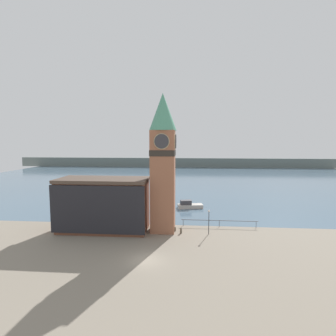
{
  "coord_description": "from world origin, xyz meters",
  "views": [
    {
      "loc": [
        5.0,
        -29.58,
        14.11
      ],
      "look_at": [
        1.95,
        7.95,
        10.26
      ],
      "focal_mm": 28.0,
      "sensor_mm": 36.0,
      "label": 1
    }
  ],
  "objects_px": {
    "mooring_bollard_near": "(175,229)",
    "mooring_bollard_far": "(181,230)",
    "boat_near": "(189,205)",
    "clock_tower": "(163,159)",
    "pier_building": "(103,204)",
    "lamp_post": "(209,217)"
  },
  "relations": [
    {
      "from": "mooring_bollard_far",
      "to": "lamp_post",
      "type": "relative_size",
      "value": 0.23
    },
    {
      "from": "mooring_bollard_near",
      "to": "mooring_bollard_far",
      "type": "height_order",
      "value": "mooring_bollard_far"
    },
    {
      "from": "mooring_bollard_near",
      "to": "mooring_bollard_far",
      "type": "relative_size",
      "value": 0.78
    },
    {
      "from": "clock_tower",
      "to": "mooring_bollard_near",
      "type": "xyz_separation_m",
      "value": [
        1.91,
        -0.13,
        -11.0
      ]
    },
    {
      "from": "pier_building",
      "to": "mooring_bollard_near",
      "type": "xyz_separation_m",
      "value": [
        11.34,
        0.43,
        -3.82
      ]
    },
    {
      "from": "boat_near",
      "to": "lamp_post",
      "type": "height_order",
      "value": "lamp_post"
    },
    {
      "from": "clock_tower",
      "to": "mooring_bollard_near",
      "type": "height_order",
      "value": "clock_tower"
    },
    {
      "from": "lamp_post",
      "to": "mooring_bollard_near",
      "type": "bearing_deg",
      "value": 169.17
    },
    {
      "from": "mooring_bollard_far",
      "to": "lamp_post",
      "type": "distance_m",
      "value": 4.75
    },
    {
      "from": "pier_building",
      "to": "mooring_bollard_near",
      "type": "distance_m",
      "value": 11.98
    },
    {
      "from": "pier_building",
      "to": "mooring_bollard_near",
      "type": "relative_size",
      "value": 21.34
    },
    {
      "from": "clock_tower",
      "to": "boat_near",
      "type": "bearing_deg",
      "value": 74.18
    },
    {
      "from": "pier_building",
      "to": "lamp_post",
      "type": "height_order",
      "value": "pier_building"
    },
    {
      "from": "mooring_bollard_near",
      "to": "mooring_bollard_far",
      "type": "distance_m",
      "value": 1.35
    },
    {
      "from": "pier_building",
      "to": "mooring_bollard_far",
      "type": "distance_m",
      "value": 12.86
    },
    {
      "from": "pier_building",
      "to": "boat_near",
      "type": "height_order",
      "value": "pier_building"
    },
    {
      "from": "boat_near",
      "to": "mooring_bollard_far",
      "type": "height_order",
      "value": "boat_near"
    },
    {
      "from": "clock_tower",
      "to": "boat_near",
      "type": "distance_m",
      "value": 18.44
    },
    {
      "from": "pier_building",
      "to": "lamp_post",
      "type": "bearing_deg",
      "value": -1.93
    },
    {
      "from": "boat_near",
      "to": "mooring_bollard_near",
      "type": "relative_size",
      "value": 8.25
    },
    {
      "from": "clock_tower",
      "to": "boat_near",
      "type": "xyz_separation_m",
      "value": [
        4.09,
        14.42,
        -10.74
      ]
    },
    {
      "from": "clock_tower",
      "to": "lamp_post",
      "type": "xyz_separation_m",
      "value": [
        7.09,
        -1.11,
        -8.71
      ]
    }
  ]
}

